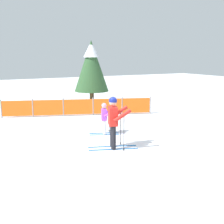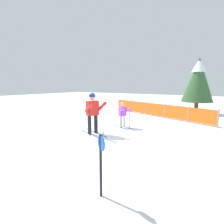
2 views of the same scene
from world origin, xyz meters
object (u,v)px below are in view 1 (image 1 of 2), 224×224
skier_adult (114,118)px  skier_child (105,116)px  safety_fence (78,107)px  conifer_far (91,65)px

skier_adult → skier_child: (0.49, 1.68, -0.31)m
skier_adult → skier_child: 1.78m
skier_child → safety_fence: 3.77m
skier_adult → conifer_far: 8.93m
skier_adult → skier_child: size_ratio=1.40×
skier_adult → conifer_far: conifer_far is taller
skier_adult → safety_fence: 5.52m
safety_fence → conifer_far: conifer_far is taller
skier_child → safety_fence: (0.33, 3.75, -0.28)m
conifer_far → skier_child: bearing=-109.6°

